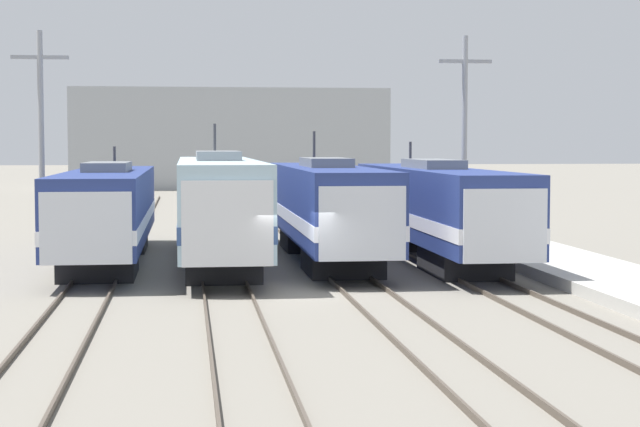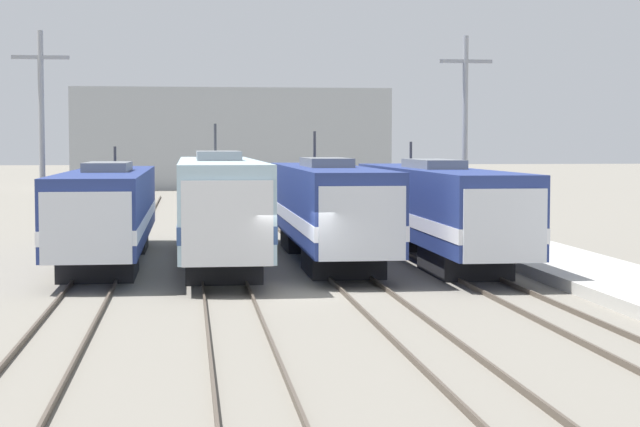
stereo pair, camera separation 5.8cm
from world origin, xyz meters
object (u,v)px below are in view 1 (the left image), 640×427
locomotive_center_right (328,208)px  locomotive_far_right (435,209)px  locomotive_far_left (107,211)px  catenary_tower_right (464,135)px  locomotive_center_left (218,206)px  catenary_tower_left (41,134)px

locomotive_center_right → locomotive_far_right: 4.28m
locomotive_far_left → catenary_tower_right: size_ratio=1.99×
locomotive_center_right → locomotive_far_right: size_ratio=0.91×
locomotive_center_left → locomotive_center_right: size_ratio=1.10×
catenary_tower_left → catenary_tower_right: size_ratio=1.00×
locomotive_center_left → catenary_tower_left: catenary_tower_left is taller
locomotive_far_left → catenary_tower_right: catenary_tower_right is taller
locomotive_center_left → locomotive_far_right: size_ratio=1.00×
catenary_tower_right → locomotive_center_left: bearing=-155.3°
catenary_tower_right → locomotive_far_left: bearing=-163.3°
locomotive_center_left → locomotive_far_right: bearing=-0.8°
locomotive_far_left → locomotive_center_left: (4.28, -0.50, 0.21)m
locomotive_center_left → catenary_tower_left: 9.36m
locomotive_far_left → catenary_tower_right: bearing=16.7°
catenary_tower_right → locomotive_center_right: bearing=-143.4°
locomotive_far_left → locomotive_far_right: bearing=-2.8°
catenary_tower_right → catenary_tower_left: bearing=180.0°
locomotive_center_left → catenary_tower_right: size_ratio=2.09×
locomotive_far_right → catenary_tower_right: size_ratio=2.10×
locomotive_center_left → locomotive_far_right: 8.56m
locomotive_center_left → locomotive_far_right: (8.56, -0.13, -0.16)m
locomotive_center_left → locomotive_far_left: bearing=173.3°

